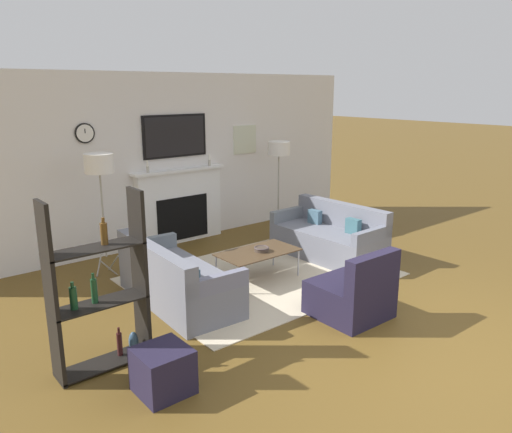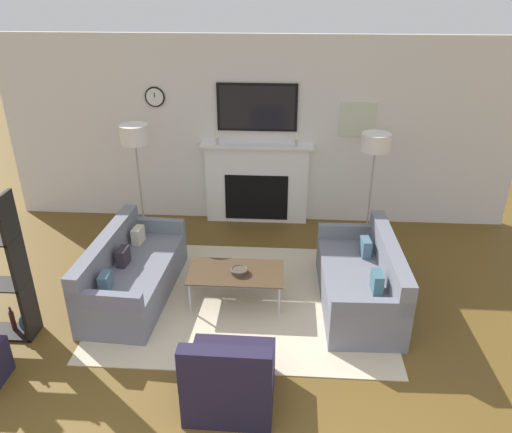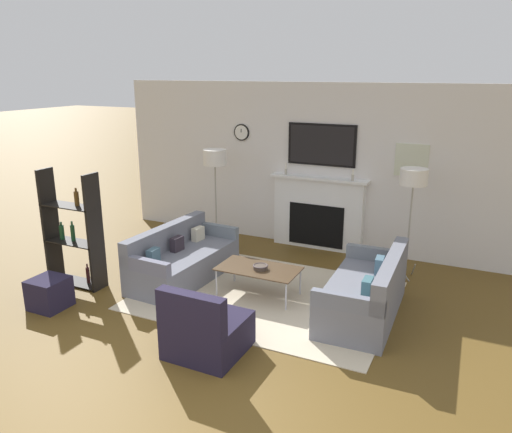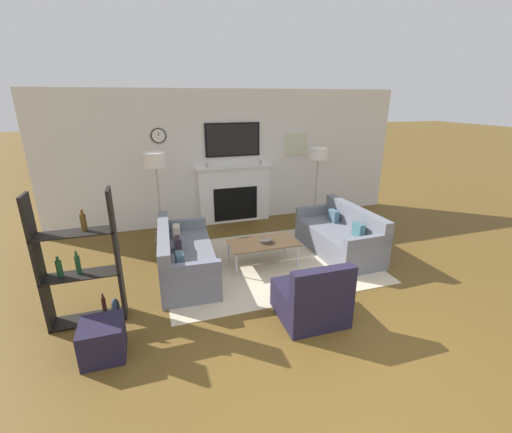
# 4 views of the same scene
# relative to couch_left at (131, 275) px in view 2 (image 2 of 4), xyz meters

# --- Properties ---
(fireplace_wall) EXTENTS (7.39, 0.28, 2.70)m
(fireplace_wall) POSITION_rel_couch_left_xyz_m (1.32, 2.17, 0.95)
(fireplace_wall) COLOR silver
(fireplace_wall) RESTS_ON ground_plane
(area_rug) EXTENTS (3.25, 2.42, 0.01)m
(area_rug) POSITION_rel_couch_left_xyz_m (1.32, -0.00, -0.27)
(area_rug) COLOR beige
(area_rug) RESTS_ON ground_plane
(couch_left) EXTENTS (0.86, 1.79, 0.75)m
(couch_left) POSITION_rel_couch_left_xyz_m (0.00, 0.00, 0.00)
(couch_left) COLOR slate
(couch_left) RESTS_ON ground_plane
(couch_right) EXTENTS (0.84, 1.71, 0.79)m
(couch_right) POSITION_rel_couch_left_xyz_m (2.64, -0.00, 0.01)
(couch_right) COLOR slate
(couch_right) RESTS_ON ground_plane
(armchair) EXTENTS (0.75, 0.76, 0.79)m
(armchair) POSITION_rel_couch_left_xyz_m (1.32, -1.55, -0.02)
(armchair) COLOR #201B31
(armchair) RESTS_ON ground_plane
(coffee_table) EXTENTS (1.07, 0.59, 0.39)m
(coffee_table) POSITION_rel_couch_left_xyz_m (1.22, -0.04, 0.09)
(coffee_table) COLOR #4C3823
(coffee_table) RESTS_ON ground_plane
(decorative_bowl) EXTENTS (0.20, 0.20, 0.06)m
(decorative_bowl) POSITION_rel_couch_left_xyz_m (1.26, -0.06, 0.15)
(decorative_bowl) COLOR #483B31
(decorative_bowl) RESTS_ON coffee_table
(floor_lamp_left) EXTENTS (0.38, 0.38, 1.66)m
(floor_lamp_left) POSITION_rel_couch_left_xyz_m (-0.24, 1.42, 1.22)
(floor_lamp_left) COLOR #9E998E
(floor_lamp_left) RESTS_ON ground_plane
(floor_lamp_right) EXTENTS (0.37, 0.37, 1.60)m
(floor_lamp_right) POSITION_rel_couch_left_xyz_m (2.88, 1.42, 1.18)
(floor_lamp_right) COLOR #9E998E
(floor_lamp_right) RESTS_ON ground_plane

